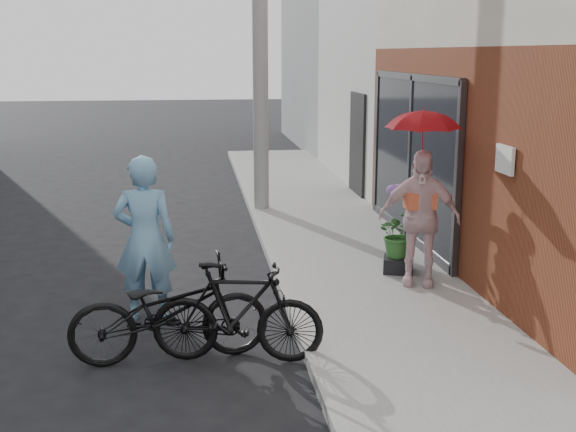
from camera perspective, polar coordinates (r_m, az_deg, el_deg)
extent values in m
plane|color=black|center=(7.63, -6.07, -9.87)|extent=(80.00, 80.00, 0.00)
cube|color=gray|center=(9.75, 6.05, -4.42)|extent=(2.20, 24.00, 0.12)
cube|color=#9E9E99|center=(9.55, -0.76, -4.71)|extent=(0.12, 24.00, 0.12)
cube|color=black|center=(11.16, 9.72, 4.50)|extent=(0.06, 3.80, 2.40)
cube|color=white|center=(8.04, 16.77, 4.30)|extent=(0.04, 0.40, 0.30)
cube|color=silver|center=(17.65, 17.54, 14.05)|extent=(8.00, 6.00, 7.00)
cube|color=gray|center=(24.19, 10.41, 13.92)|extent=(8.00, 8.00, 7.00)
cylinder|color=#9E9E99|center=(13.12, -2.23, 15.25)|extent=(0.28, 0.28, 7.00)
imported|color=#79B0D7|center=(8.07, -11.24, -1.81)|extent=(0.71, 0.49, 1.86)
imported|color=black|center=(7.09, -9.36, -7.42)|extent=(1.97, 0.85, 1.01)
imported|color=black|center=(6.99, -4.04, -7.62)|extent=(1.72, 0.76, 1.00)
imported|color=beige|center=(8.95, 10.33, -0.15)|extent=(1.06, 0.71, 1.68)
imported|color=red|center=(8.77, 10.65, 7.61)|extent=(0.86, 0.86, 0.75)
cube|color=black|center=(9.59, 8.71, -3.79)|extent=(0.47, 0.47, 0.20)
imported|color=#2F6829|center=(9.48, 8.79, -1.41)|extent=(0.56, 0.49, 0.62)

